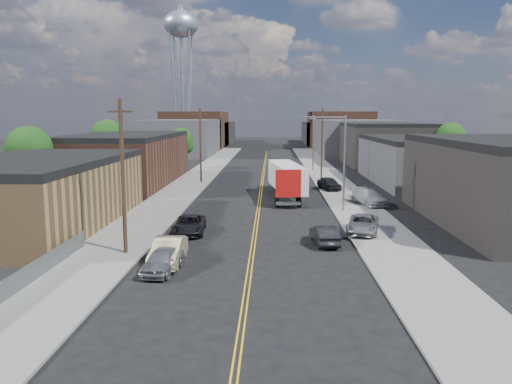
# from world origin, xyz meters

# --- Properties ---
(ground) EXTENTS (260.00, 260.00, 0.00)m
(ground) POSITION_xyz_m (0.00, 60.00, 0.00)
(ground) COLOR black
(ground) RESTS_ON ground
(centerline) EXTENTS (0.32, 120.00, 0.01)m
(centerline) POSITION_xyz_m (0.00, 45.00, 0.01)
(centerline) COLOR gold
(centerline) RESTS_ON ground
(sidewalk_left) EXTENTS (5.00, 140.00, 0.15)m
(sidewalk_left) POSITION_xyz_m (-9.50, 45.00, 0.07)
(sidewalk_left) COLOR slate
(sidewalk_left) RESTS_ON ground
(sidewalk_right) EXTENTS (5.00, 140.00, 0.15)m
(sidewalk_right) POSITION_xyz_m (9.50, 45.00, 0.07)
(sidewalk_right) COLOR slate
(sidewalk_right) RESTS_ON ground
(warehouse_tan) EXTENTS (12.00, 22.00, 5.60)m
(warehouse_tan) POSITION_xyz_m (-18.00, 18.00, 2.80)
(warehouse_tan) COLOR olive
(warehouse_tan) RESTS_ON ground
(warehouse_brown) EXTENTS (12.00, 26.00, 6.60)m
(warehouse_brown) POSITION_xyz_m (-18.00, 44.00, 3.30)
(warehouse_brown) COLOR #4B2B1E
(warehouse_brown) RESTS_ON ground
(industrial_right_b) EXTENTS (14.00, 24.00, 6.10)m
(industrial_right_b) POSITION_xyz_m (22.00, 46.00, 3.05)
(industrial_right_b) COLOR #3C3C3F
(industrial_right_b) RESTS_ON ground
(industrial_right_c) EXTENTS (14.00, 22.00, 7.60)m
(industrial_right_c) POSITION_xyz_m (22.00, 72.00, 3.80)
(industrial_right_c) COLOR black
(industrial_right_c) RESTS_ON ground
(skyline_left_a) EXTENTS (16.00, 30.00, 8.00)m
(skyline_left_a) POSITION_xyz_m (-20.00, 95.00, 4.00)
(skyline_left_a) COLOR #3C3C3F
(skyline_left_a) RESTS_ON ground
(skyline_right_a) EXTENTS (16.00, 30.00, 8.00)m
(skyline_right_a) POSITION_xyz_m (20.00, 95.00, 4.00)
(skyline_right_a) COLOR #3C3C3F
(skyline_right_a) RESTS_ON ground
(skyline_left_b) EXTENTS (16.00, 26.00, 10.00)m
(skyline_left_b) POSITION_xyz_m (-20.00, 120.00, 5.00)
(skyline_left_b) COLOR #4B2B1E
(skyline_left_b) RESTS_ON ground
(skyline_right_b) EXTENTS (16.00, 26.00, 10.00)m
(skyline_right_b) POSITION_xyz_m (20.00, 120.00, 5.00)
(skyline_right_b) COLOR #4B2B1E
(skyline_right_b) RESTS_ON ground
(skyline_left_c) EXTENTS (16.00, 40.00, 7.00)m
(skyline_left_c) POSITION_xyz_m (-20.00, 140.00, 3.50)
(skyline_left_c) COLOR black
(skyline_left_c) RESTS_ON ground
(skyline_right_c) EXTENTS (16.00, 40.00, 7.00)m
(skyline_right_c) POSITION_xyz_m (20.00, 140.00, 3.50)
(skyline_right_c) COLOR black
(skyline_right_c) RESTS_ON ground
(water_tower) EXTENTS (9.00, 9.00, 36.90)m
(water_tower) POSITION_xyz_m (-22.00, 110.00, 30.65)
(water_tower) COLOR gray
(water_tower) RESTS_ON ground
(streetlight_near) EXTENTS (3.39, 0.25, 9.00)m
(streetlight_near) POSITION_xyz_m (7.60, 25.00, 5.33)
(streetlight_near) COLOR gray
(streetlight_near) RESTS_ON ground
(streetlight_far) EXTENTS (3.39, 0.25, 9.00)m
(streetlight_far) POSITION_xyz_m (7.60, 60.00, 5.33)
(streetlight_far) COLOR gray
(streetlight_far) RESTS_ON ground
(utility_pole_left_near) EXTENTS (1.60, 0.26, 10.00)m
(utility_pole_left_near) POSITION_xyz_m (-8.20, 10.00, 5.14)
(utility_pole_left_near) COLOR black
(utility_pole_left_near) RESTS_ON ground
(utility_pole_left_far) EXTENTS (1.60, 0.26, 10.00)m
(utility_pole_left_far) POSITION_xyz_m (-8.20, 45.00, 5.14)
(utility_pole_left_far) COLOR black
(utility_pole_left_far) RESTS_ON ground
(utility_pole_right) EXTENTS (1.60, 0.26, 10.00)m
(utility_pole_right) POSITION_xyz_m (8.20, 48.00, 5.14)
(utility_pole_right) COLOR black
(utility_pole_right) RESTS_ON ground
(chainlink_fence) EXTENTS (0.05, 16.00, 1.22)m
(chainlink_fence) POSITION_xyz_m (-11.50, 3.50, 0.66)
(chainlink_fence) COLOR slate
(chainlink_fence) RESTS_ON ground
(tree_left_near) EXTENTS (4.85, 4.76, 7.91)m
(tree_left_near) POSITION_xyz_m (-23.94, 30.00, 5.18)
(tree_left_near) COLOR black
(tree_left_near) RESTS_ON ground
(tree_left_mid) EXTENTS (5.10, 5.04, 8.37)m
(tree_left_mid) POSITION_xyz_m (-23.94, 55.00, 5.48)
(tree_left_mid) COLOR black
(tree_left_mid) RESTS_ON ground
(tree_left_far) EXTENTS (4.35, 4.20, 6.97)m
(tree_left_far) POSITION_xyz_m (-13.94, 62.00, 4.57)
(tree_left_far) COLOR black
(tree_left_far) RESTS_ON ground
(tree_right_far) EXTENTS (4.85, 4.76, 7.91)m
(tree_right_far) POSITION_xyz_m (30.06, 60.00, 5.18)
(tree_right_far) COLOR black
(tree_right_far) RESTS_ON ground
(semi_truck) EXTENTS (4.02, 14.90, 3.82)m
(semi_truck) POSITION_xyz_m (2.88, 33.62, 2.18)
(semi_truck) COLOR silver
(semi_truck) RESTS_ON ground
(car_left_a) EXTENTS (2.15, 4.30, 1.41)m
(car_left_a) POSITION_xyz_m (-5.00, 6.37, 0.70)
(car_left_a) COLOR gray
(car_left_a) RESTS_ON ground
(car_left_b) EXTENTS (1.71, 4.84, 1.59)m
(car_left_b) POSITION_xyz_m (-5.00, 8.00, 0.80)
(car_left_b) COLOR tan
(car_left_b) RESTS_ON ground
(car_left_c) EXTENTS (2.55, 5.03, 1.36)m
(car_left_c) POSITION_xyz_m (-5.00, 16.00, 0.68)
(car_left_c) COLOR black
(car_left_c) RESTS_ON ground
(car_right_oncoming) EXTENTS (1.87, 4.25, 1.36)m
(car_right_oncoming) POSITION_xyz_m (5.00, 13.03, 0.68)
(car_right_oncoming) COLOR black
(car_right_oncoming) RESTS_ON ground
(car_right_lot_a) EXTENTS (3.31, 5.24, 1.35)m
(car_right_lot_a) POSITION_xyz_m (8.20, 16.00, 0.82)
(car_right_lot_a) COLOR #939597
(car_right_lot_a) RESTS_ON sidewalk_right
(car_right_lot_b) EXTENTS (3.29, 5.44, 1.48)m
(car_right_lot_b) POSITION_xyz_m (11.00, 28.27, 0.89)
(car_right_lot_b) COLOR #B6B6B6
(car_right_lot_b) RESTS_ON sidewalk_right
(car_right_lot_c) EXTENTS (2.92, 4.72, 1.50)m
(car_right_lot_c) POSITION_xyz_m (8.20, 38.46, 0.90)
(car_right_lot_c) COLOR black
(car_right_lot_c) RESTS_ON sidewalk_right
(car_ahead_truck) EXTENTS (2.66, 5.49, 1.50)m
(car_ahead_truck) POSITION_xyz_m (3.79, 51.97, 0.75)
(car_ahead_truck) COLOR black
(car_ahead_truck) RESTS_ON ground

